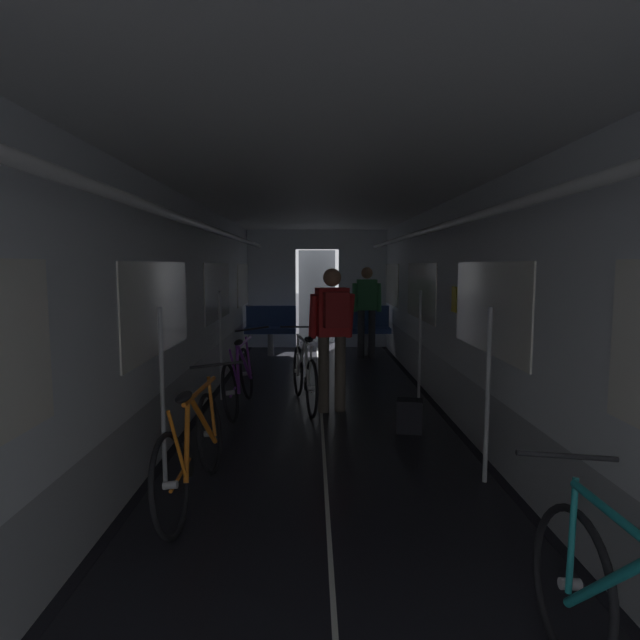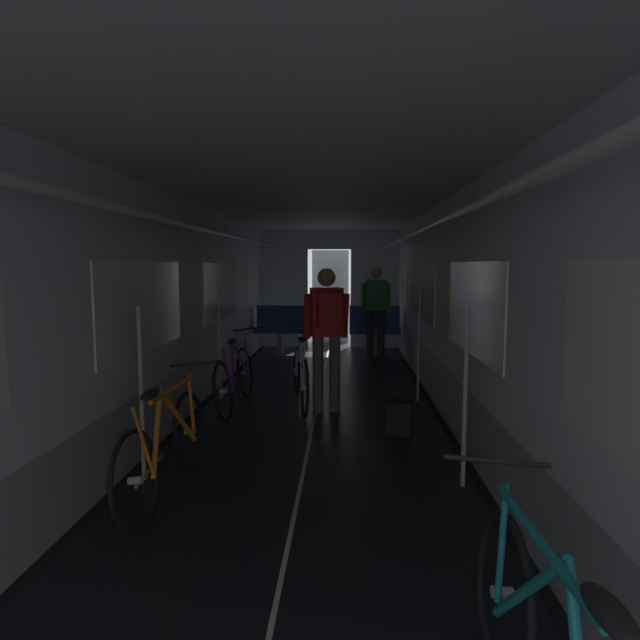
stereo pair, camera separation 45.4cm
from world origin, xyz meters
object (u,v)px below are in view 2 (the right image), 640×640
at_px(person_cyclist_aisle, 327,326).
at_px(bicycle_white_in_aisle, 300,375).
at_px(backpack_on_floor, 399,417).
at_px(bench_seat_far_right, 374,326).
at_px(person_standing_near_bench, 376,306).
at_px(bicycle_purple, 235,377).
at_px(bench_seat_far_left, 281,325).
at_px(bicycle_orange, 166,447).

height_order(person_cyclist_aisle, bicycle_white_in_aisle, person_cyclist_aisle).
xyz_separation_m(bicycle_white_in_aisle, backpack_on_floor, (1.10, -1.02, -0.21)).
distance_m(bench_seat_far_right, person_standing_near_bench, 0.55).
height_order(bicycle_purple, bicycle_white_in_aisle, bicycle_purple).
relative_size(bench_seat_far_left, person_standing_near_bench, 0.58).
bearing_deg(bicycle_white_in_aisle, bench_seat_far_right, 73.41).
relative_size(bench_seat_far_left, backpack_on_floor, 2.89).
relative_size(bicycle_purple, person_standing_near_bench, 1.01).
height_order(bicycle_purple, person_cyclist_aisle, person_cyclist_aisle).
bearing_deg(person_cyclist_aisle, bench_seat_far_right, 79.04).
relative_size(bicycle_orange, backpack_on_floor, 4.98).
bearing_deg(bicycle_purple, bicycle_white_in_aisle, 11.73).
xyz_separation_m(bench_seat_far_right, bicycle_white_in_aisle, (-1.10, -3.69, -0.18)).
distance_m(bicycle_white_in_aisle, backpack_on_floor, 1.52).
bearing_deg(person_standing_near_bench, bicycle_orange, -107.66).
bearing_deg(bench_seat_far_left, bicycle_orange, -90.67).
relative_size(bench_seat_far_left, bench_seat_far_right, 1.00).
distance_m(bench_seat_far_left, bicycle_white_in_aisle, 3.76).
bearing_deg(backpack_on_floor, person_standing_near_bench, 90.00).
bearing_deg(person_standing_near_bench, bench_seat_far_left, 168.21).
distance_m(bicycle_orange, bicycle_white_in_aisle, 2.69).
height_order(person_standing_near_bench, backpack_on_floor, person_standing_near_bench).
distance_m(bench_seat_far_right, bicycle_white_in_aisle, 3.86).
distance_m(bench_seat_far_right, bicycle_orange, 6.55).
bearing_deg(backpack_on_floor, bicycle_white_in_aisle, 137.13).
height_order(bench_seat_far_left, person_cyclist_aisle, person_cyclist_aisle).
distance_m(person_cyclist_aisle, bicycle_white_in_aisle, 0.76).
bearing_deg(bench_seat_far_right, bench_seat_far_left, 180.00).
bearing_deg(bench_seat_far_right, bicycle_purple, -115.91).
bearing_deg(person_cyclist_aisle, person_standing_near_bench, 77.88).
height_order(bench_seat_far_right, person_cyclist_aisle, person_cyclist_aisle).
bearing_deg(bicycle_orange, bicycle_purple, 89.94).
relative_size(bicycle_orange, person_cyclist_aisle, 1.01).
xyz_separation_m(person_cyclist_aisle, backpack_on_floor, (0.77, -0.76, -0.85)).
height_order(bench_seat_far_left, backpack_on_floor, bench_seat_far_left).
bearing_deg(bicycle_white_in_aisle, person_standing_near_bench, 71.61).
xyz_separation_m(bicycle_purple, backpack_on_floor, (1.87, -0.86, -0.21)).
xyz_separation_m(bench_seat_far_right, person_cyclist_aisle, (-0.77, -3.96, 0.45)).
xyz_separation_m(bicycle_orange, backpack_on_floor, (1.88, 1.55, -0.21)).
relative_size(bench_seat_far_right, person_standing_near_bench, 0.58).
bearing_deg(bicycle_orange, person_standing_near_bench, 72.34).
bearing_deg(bench_seat_far_right, backpack_on_floor, -89.97).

